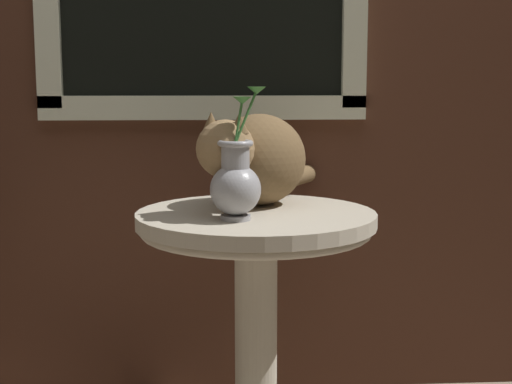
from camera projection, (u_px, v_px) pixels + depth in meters
wicker_side_table at (256, 295)px, 1.87m from camera, size 0.60×0.60×0.63m
cat at (255, 158)px, 1.91m from camera, size 0.36×0.51×0.25m
pewter_vase_with_ivy at (236, 181)px, 1.72m from camera, size 0.13×0.12×0.31m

